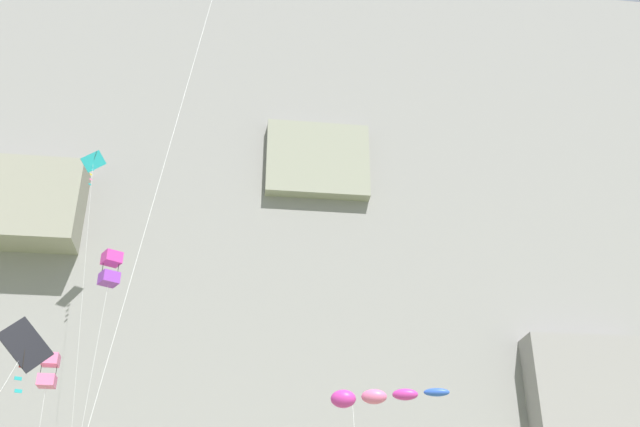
% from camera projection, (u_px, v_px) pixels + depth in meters
% --- Properties ---
extents(cliff_face, '(180.00, 29.54, 59.10)m').
position_uv_depth(cliff_face, '(301.00, 293.00, 71.31)').
color(cliff_face, gray).
rests_on(cliff_face, ground).
extents(kite_diamond_upper_mid, '(3.81, 4.05, 32.21)m').
position_uv_depth(kite_diamond_upper_mid, '(92.00, 177.00, 51.62)').
color(kite_diamond_upper_mid, teal).
rests_on(kite_diamond_upper_mid, ground).
extents(kite_windsock_upper_left, '(4.55, 4.04, 10.71)m').
position_uv_depth(kite_windsock_upper_left, '(371.00, 397.00, 27.78)').
color(kite_windsock_upper_left, '#CC3399').
rests_on(kite_windsock_upper_left, ground).
extents(kite_box_low_center, '(1.49, 3.42, 14.38)m').
position_uv_depth(kite_box_low_center, '(48.00, 371.00, 36.31)').
color(kite_box_low_center, pink).
rests_on(kite_box_low_center, ground).
extents(kite_box_front_field, '(1.07, 2.81, 17.68)m').
position_uv_depth(kite_box_front_field, '(110.00, 269.00, 33.22)').
color(kite_box_front_field, '#CC3399').
rests_on(kite_box_front_field, ground).
extents(kite_diamond_low_right, '(3.32, 4.59, 11.96)m').
position_uv_depth(kite_diamond_low_right, '(21.00, 352.00, 23.58)').
color(kite_diamond_low_right, black).
rests_on(kite_diamond_low_right, ground).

